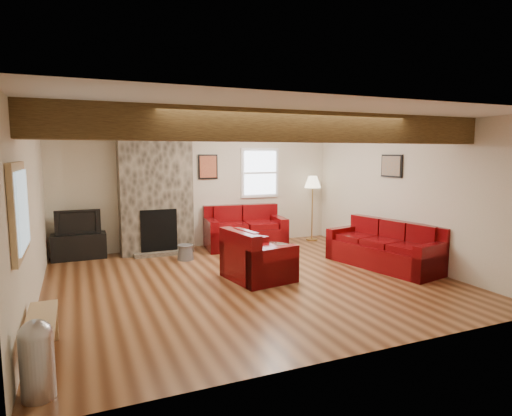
{
  "coord_description": "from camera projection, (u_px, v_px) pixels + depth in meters",
  "views": [
    {
      "loc": [
        -2.47,
        -6.04,
        1.98
      ],
      "look_at": [
        0.27,
        0.4,
        1.08
      ],
      "focal_mm": 30.0,
      "sensor_mm": 36.0,
      "label": 1
    }
  ],
  "objects": [
    {
      "name": "room",
      "position": [
        250.0,
        201.0,
        6.57
      ],
      "size": [
        8.0,
        8.0,
        8.0
      ],
      "color": "#582E17",
      "rests_on": "ground"
    },
    {
      "name": "sofa_three",
      "position": [
        384.0,
        245.0,
        7.49
      ],
      "size": [
        1.25,
        2.17,
        0.79
      ],
      "primitive_type": null,
      "rotation": [
        0.0,
        0.0,
        -1.36
      ],
      "color": "#4D050A",
      "rests_on": "floor"
    },
    {
      "name": "chimney_breast",
      "position": [
        156.0,
        192.0,
        8.46
      ],
      "size": [
        1.4,
        0.67,
        2.5
      ],
      "color": "#332F28",
      "rests_on": "floor"
    },
    {
      "name": "television",
      "position": [
        78.0,
        222.0,
        7.99
      ],
      "size": [
        0.8,
        0.1,
        0.46
      ],
      "primitive_type": "imported",
      "color": "black",
      "rests_on": "tv_cabinet"
    },
    {
      "name": "pine_bench",
      "position": [
        42.0,
        342.0,
        4.04
      ],
      "size": [
        0.26,
        1.13,
        0.42
      ],
      "primitive_type": null,
      "color": "tan",
      "rests_on": "floor"
    },
    {
      "name": "tv_cabinet",
      "position": [
        79.0,
        246.0,
        8.05
      ],
      "size": [
        0.97,
        0.39,
        0.48
      ],
      "primitive_type": "cube",
      "color": "black",
      "rests_on": "floor"
    },
    {
      "name": "loveseat",
      "position": [
        245.0,
        227.0,
        9.02
      ],
      "size": [
        1.74,
        1.13,
        0.87
      ],
      "primitive_type": null,
      "rotation": [
        0.0,
        0.0,
        -0.12
      ],
      "color": "#4D050A",
      "rests_on": "floor"
    },
    {
      "name": "artwork_back",
      "position": [
        208.0,
        167.0,
        9.04
      ],
      "size": [
        0.42,
        0.06,
        0.52
      ],
      "primitive_type": null,
      "color": "black",
      "rests_on": "room"
    },
    {
      "name": "oak_beam",
      "position": [
        288.0,
        127.0,
        5.29
      ],
      "size": [
        6.0,
        0.36,
        0.38
      ],
      "primitive_type": "cube",
      "color": "#32200F",
      "rests_on": "room"
    },
    {
      "name": "coffee_table",
      "position": [
        268.0,
        259.0,
        7.19
      ],
      "size": [
        0.87,
        0.87,
        0.46
      ],
      "color": "#482A17",
      "rests_on": "floor"
    },
    {
      "name": "back_window",
      "position": [
        260.0,
        173.0,
        9.53
      ],
      "size": [
        0.9,
        0.08,
        1.1
      ],
      "primitive_type": null,
      "color": "white",
      "rests_on": "room"
    },
    {
      "name": "ceiling_dome",
      "position": [
        278.0,
        127.0,
        7.59
      ],
      "size": [
        0.4,
        0.4,
        0.18
      ],
      "primitive_type": null,
      "color": "#ECE4C9",
      "rests_on": "room"
    },
    {
      "name": "floor_lamp",
      "position": [
        313.0,
        185.0,
        9.69
      ],
      "size": [
        0.38,
        0.38,
        1.47
      ],
      "color": "tan",
      "rests_on": "floor"
    },
    {
      "name": "hatch_window",
      "position": [
        20.0,
        210.0,
        4.02
      ],
      "size": [
        0.08,
        1.0,
        0.9
      ],
      "primitive_type": null,
      "color": "tan",
      "rests_on": "room"
    },
    {
      "name": "pedal_bin",
      "position": [
        37.0,
        359.0,
        3.44
      ],
      "size": [
        0.33,
        0.33,
        0.66
      ],
      "primitive_type": null,
      "rotation": [
        0.0,
        0.0,
        0.28
      ],
      "color": "#AEAEB3",
      "rests_on": "floor"
    },
    {
      "name": "coal_bucket",
      "position": [
        185.0,
        252.0,
        8.0
      ],
      "size": [
        0.31,
        0.31,
        0.29
      ],
      "primitive_type": null,
      "color": "slate",
      "rests_on": "floor"
    },
    {
      "name": "armchair_red",
      "position": [
        258.0,
        254.0,
        6.74
      ],
      "size": [
        1.02,
        1.12,
        0.8
      ],
      "primitive_type": null,
      "rotation": [
        0.0,
        0.0,
        1.74
      ],
      "color": "#4D050A",
      "rests_on": "floor"
    },
    {
      "name": "artwork_right",
      "position": [
        391.0,
        166.0,
        7.93
      ],
      "size": [
        0.06,
        0.55,
        0.42
      ],
      "primitive_type": null,
      "color": "black",
      "rests_on": "room"
    }
  ]
}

